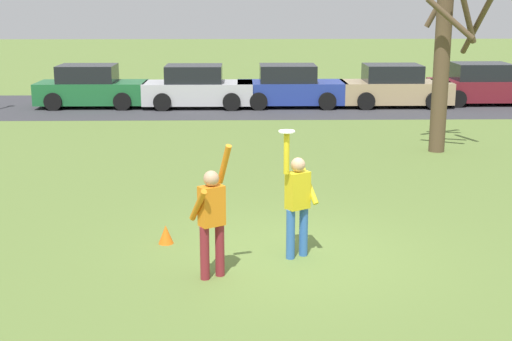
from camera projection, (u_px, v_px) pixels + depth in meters
name	position (u px, v px, depth m)	size (l,w,h in m)	color
ground_plane	(293.00, 254.00, 11.71)	(120.00, 120.00, 0.00)	olive
person_catcher	(298.00, 199.00, 11.36)	(0.58, 0.53, 2.08)	#3366B7
person_defender	(212.00, 215.00, 10.52)	(0.65, 0.62, 2.04)	maroon
frisbee_disc	(287.00, 131.00, 10.97)	(0.25, 0.25, 0.02)	white
parked_car_green	(91.00, 88.00, 27.09)	(4.11, 2.05, 1.59)	#1E6633
parked_car_silver	(197.00, 88.00, 26.99)	(4.11, 2.05, 1.59)	#BCBCC1
parked_car_blue	(290.00, 87.00, 27.15)	(4.11, 2.05, 1.59)	#233893
parked_car_tan	(395.00, 87.00, 27.23)	(4.11, 2.05, 1.59)	tan
parked_car_maroon	(483.00, 85.00, 27.80)	(4.11, 2.05, 1.59)	maroon
parking_strip	(290.00, 106.00, 27.44)	(24.90, 6.40, 0.01)	#38383D
bare_tree_tall	(445.00, 46.00, 18.78)	(1.66, 1.87, 5.47)	brown
field_cone_orange	(166.00, 234.00, 12.18)	(0.26, 0.26, 0.32)	orange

